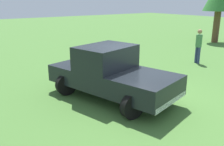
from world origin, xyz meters
The scene contains 3 objects.
ground_plane centered at (0.00, 0.00, 0.00)m, with size 80.00×80.00×0.00m, color #477533.
pickup_truck centered at (0.76, -0.82, 0.93)m, with size 3.06×4.84×1.80m.
person_bystander centered at (-5.83, -1.94, 1.03)m, with size 0.40×0.40×1.80m.
Camera 1 is at (5.45, 5.75, 3.31)m, focal length 39.49 mm.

